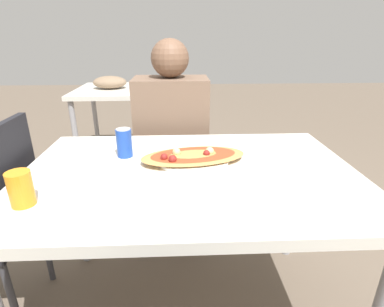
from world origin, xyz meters
name	(u,v)px	position (x,y,z in m)	size (l,w,h in m)	color
dining_table	(190,186)	(0.00, 0.00, 0.68)	(1.31, 0.88, 0.75)	silver
chair_far_seated	(173,153)	(-0.08, 0.77, 0.52)	(0.40, 0.40, 0.93)	black
person_seated	(172,127)	(-0.08, 0.66, 0.73)	(0.43, 0.30, 1.23)	#2D2D38
pizza_main	(193,157)	(0.02, 0.09, 0.77)	(0.46, 0.29, 0.06)	white
soda_can	(124,143)	(-0.28, 0.16, 0.81)	(0.07, 0.07, 0.12)	#1E47B2
drink_glass	(21,189)	(-0.53, -0.23, 0.80)	(0.07, 0.07, 0.11)	orange
background_table	(129,94)	(-0.52, 1.92, 0.69)	(1.10, 0.80, 0.87)	silver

